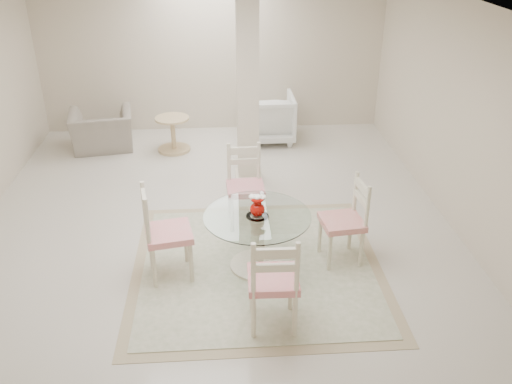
{
  "coord_description": "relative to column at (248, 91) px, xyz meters",
  "views": [
    {
      "loc": [
        0.11,
        -5.99,
        3.56
      ],
      "look_at": [
        0.47,
        -0.78,
        0.85
      ],
      "focal_mm": 38.0,
      "sensor_mm": 36.0,
      "label": 1
    }
  ],
  "objects": [
    {
      "name": "side_table",
      "position": [
        -1.18,
        1.17,
        -1.08
      ],
      "size": [
        0.56,
        0.56,
        0.58
      ],
      "color": "#D8C285",
      "rests_on": "ground"
    },
    {
      "name": "area_rug",
      "position": [
        -0.03,
        -2.28,
        -1.34
      ],
      "size": [
        2.78,
        2.78,
        0.02
      ],
      "color": "tan",
      "rests_on": "ground"
    },
    {
      "name": "armchair_white",
      "position": [
        0.43,
        1.53,
        -0.94
      ],
      "size": [
        0.88,
        0.9,
        0.82
      ],
      "primitive_type": "imported",
      "rotation": [
        0.0,
        0.0,
        3.15
      ],
      "color": "white",
      "rests_on": "ground"
    },
    {
      "name": "recliner_taupe",
      "position": [
        -2.36,
        1.34,
        -1.03
      ],
      "size": [
        1.13,
        1.02,
        0.65
      ],
      "primitive_type": "imported",
      "rotation": [
        0.0,
        0.0,
        3.3
      ],
      "color": "gray",
      "rests_on": "ground"
    },
    {
      "name": "dining_table",
      "position": [
        -0.03,
        -2.28,
        -1.01
      ],
      "size": [
        1.16,
        1.16,
        0.67
      ],
      "rotation": [
        0.0,
        0.0,
        0.08
      ],
      "color": "#F5E9C9",
      "rests_on": "ground"
    },
    {
      "name": "dining_chair_north",
      "position": [
        -0.11,
        -1.26,
        -0.75
      ],
      "size": [
        0.47,
        0.48,
        1.14
      ],
      "rotation": [
        0.0,
        0.0,
        0.04
      ],
      "color": "beige",
      "rests_on": "ground"
    },
    {
      "name": "room_shell",
      "position": [
        -0.5,
        -1.3,
        0.51
      ],
      "size": [
        6.02,
        7.02,
        2.71
      ],
      "color": "beige",
      "rests_on": "ground"
    },
    {
      "name": "dining_chair_west",
      "position": [
        -1.05,
        -2.37,
        -0.73
      ],
      "size": [
        0.55,
        0.55,
        1.19
      ],
      "rotation": [
        0.0,
        0.0,
        1.76
      ],
      "color": "beige",
      "rests_on": "ground"
    },
    {
      "name": "red_vase",
      "position": [
        -0.03,
        -2.27,
        -0.57
      ],
      "size": [
        0.19,
        0.16,
        0.24
      ],
      "color": "#AA0B05",
      "rests_on": "dining_table"
    },
    {
      "name": "ground",
      "position": [
        -0.5,
        -1.3,
        -1.35
      ],
      "size": [
        7.0,
        7.0,
        0.0
      ],
      "primitive_type": "plane",
      "color": "beige",
      "rests_on": "ground"
    },
    {
      "name": "dining_chair_east",
      "position": [
        0.99,
        -2.19,
        -0.76
      ],
      "size": [
        0.5,
        0.5,
        1.12
      ],
      "rotation": [
        0.0,
        0.0,
        -1.45
      ],
      "color": "beige",
      "rests_on": "ground"
    },
    {
      "name": "dining_chair_south",
      "position": [
        0.05,
        -3.3,
        -0.73
      ],
      "size": [
        0.48,
        0.48,
        1.17
      ],
      "rotation": [
        0.0,
        0.0,
        3.12
      ],
      "color": "#EFE4C4",
      "rests_on": "ground"
    },
    {
      "name": "column",
      "position": [
        0.0,
        0.0,
        0.0
      ],
      "size": [
        0.3,
        0.3,
        2.7
      ],
      "primitive_type": "cube",
      "color": "beige",
      "rests_on": "ground"
    }
  ]
}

